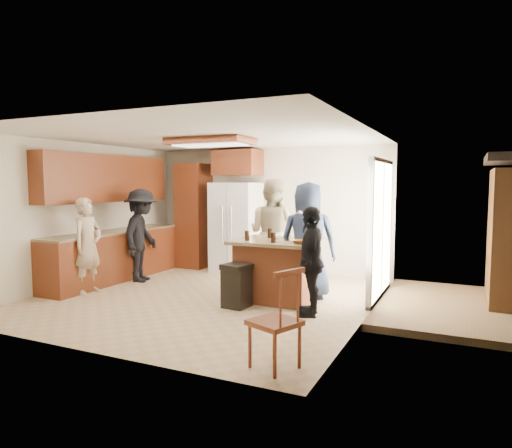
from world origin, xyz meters
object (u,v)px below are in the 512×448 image
at_px(person_side_right, 311,261).
at_px(refrigerator, 236,227).
at_px(kitchen_island, 277,269).
at_px(trash_bin, 237,285).
at_px(spindle_chair, 276,323).
at_px(person_front_left, 88,246).
at_px(person_behind_left, 273,233).
at_px(person_counter, 142,235).
at_px(person_behind_right, 308,240).

bearing_deg(person_side_right, refrigerator, -147.51).
distance_m(kitchen_island, trash_bin, 0.74).
xyz_separation_m(refrigerator, trash_bin, (1.24, -2.38, -0.58)).
bearing_deg(person_side_right, spindle_chair, -4.97).
height_order(person_front_left, trash_bin, person_front_left).
bearing_deg(kitchen_island, person_front_left, -163.45).
relative_size(person_behind_left, person_counter, 1.11).
bearing_deg(trash_bin, person_behind_left, 91.36).
bearing_deg(person_counter, person_side_right, -119.79).
height_order(person_side_right, spindle_chair, person_side_right).
xyz_separation_m(refrigerator, kitchen_island, (1.62, -1.76, -0.43)).
distance_m(person_front_left, person_behind_right, 3.56).
xyz_separation_m(person_side_right, trash_bin, (-1.10, -0.07, -0.42)).
relative_size(person_front_left, person_behind_right, 0.86).
relative_size(refrigerator, trash_bin, 2.86).
bearing_deg(person_behind_left, kitchen_island, 126.84).
distance_m(person_side_right, spindle_chair, 1.90).
height_order(person_behind_left, trash_bin, person_behind_left).
bearing_deg(kitchen_island, person_counter, 175.49).
bearing_deg(trash_bin, kitchen_island, 59.17).
bearing_deg(refrigerator, person_behind_left, -38.83).
bearing_deg(person_side_right, kitchen_island, -140.24).
relative_size(person_behind_right, person_side_right, 1.22).
xyz_separation_m(person_behind_right, spindle_chair, (0.59, -2.73, -0.45)).
height_order(person_behind_right, kitchen_island, person_behind_right).
distance_m(person_counter, spindle_chair, 4.59).
height_order(person_behind_right, person_counter, person_behind_right).
height_order(person_behind_right, person_side_right, person_behind_right).
bearing_deg(person_counter, spindle_chair, -142.47).
bearing_deg(person_front_left, refrigerator, -29.95).
relative_size(person_front_left, person_behind_left, 0.83).
relative_size(person_counter, spindle_chair, 1.70).
height_order(refrigerator, kitchen_island, refrigerator).
relative_size(person_behind_right, kitchen_island, 1.42).
distance_m(person_side_right, kitchen_island, 0.95).
bearing_deg(person_behind_left, trash_bin, 100.90).
bearing_deg(person_side_right, person_behind_right, -171.60).
bearing_deg(person_side_right, person_counter, -115.35).
height_order(person_front_left, person_counter, person_counter).
bearing_deg(kitchen_island, refrigerator, 132.55).
height_order(person_behind_left, kitchen_island, person_behind_left).
bearing_deg(person_behind_right, refrigerator, -56.69).
distance_m(person_behind_left, person_counter, 2.42).
bearing_deg(person_behind_right, person_behind_left, -51.80).
bearing_deg(kitchen_island, person_side_right, -37.40).
xyz_separation_m(person_behind_left, person_behind_right, (0.80, -0.48, -0.03)).
relative_size(person_side_right, refrigerator, 0.83).
bearing_deg(person_front_left, person_behind_left, -59.83).
xyz_separation_m(person_front_left, person_behind_right, (3.35, 1.19, 0.13)).
relative_size(person_front_left, person_side_right, 1.05).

